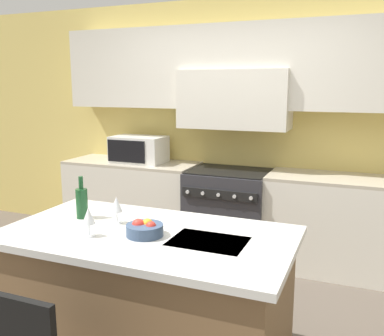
# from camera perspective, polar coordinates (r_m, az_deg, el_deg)

# --- Properties ---
(ground_plane) EXTENTS (10.00, 10.00, 0.00)m
(ground_plane) POSITION_cam_1_polar(r_m,az_deg,el_deg) (3.37, -3.97, -21.15)
(ground_plane) COLOR brown
(back_cabinetry) EXTENTS (10.00, 0.46, 2.70)m
(back_cabinetry) POSITION_cam_1_polar(r_m,az_deg,el_deg) (4.62, 6.16, 8.62)
(back_cabinetry) COLOR #DBC166
(back_cabinetry) RESTS_ON ground_plane
(back_counter) EXTENTS (3.86, 0.62, 0.94)m
(back_counter) POSITION_cam_1_polar(r_m,az_deg,el_deg) (4.57, 5.01, -5.90)
(back_counter) COLOR silver
(back_counter) RESTS_ON ground_plane
(range_stove) EXTENTS (0.83, 0.70, 0.93)m
(range_stove) POSITION_cam_1_polar(r_m,az_deg,el_deg) (4.56, 4.93, -6.04)
(range_stove) COLOR #2D2D33
(range_stove) RESTS_ON ground_plane
(microwave) EXTENTS (0.59, 0.39, 0.29)m
(microwave) POSITION_cam_1_polar(r_m,az_deg,el_deg) (4.85, -7.11, 2.49)
(microwave) COLOR silver
(microwave) RESTS_ON back_counter
(kitchen_island) EXTENTS (1.80, 0.99, 0.91)m
(kitchen_island) POSITION_cam_1_polar(r_m,az_deg,el_deg) (2.85, -5.91, -17.07)
(kitchen_island) COLOR brown
(kitchen_island) RESTS_ON ground_plane
(wine_bottle) EXTENTS (0.08, 0.08, 0.29)m
(wine_bottle) POSITION_cam_1_polar(r_m,az_deg,el_deg) (2.99, -14.48, -4.45)
(wine_bottle) COLOR #194723
(wine_bottle) RESTS_ON kitchen_island
(wine_glass_near) EXTENTS (0.08, 0.08, 0.18)m
(wine_glass_near) POSITION_cam_1_polar(r_m,az_deg,el_deg) (2.62, -13.63, -6.33)
(wine_glass_near) COLOR white
(wine_glass_near) RESTS_ON kitchen_island
(wine_glass_far) EXTENTS (0.08, 0.08, 0.18)m
(wine_glass_far) POSITION_cam_1_polar(r_m,az_deg,el_deg) (2.83, -10.03, -4.91)
(wine_glass_far) COLOR white
(wine_glass_far) RESTS_ON kitchen_island
(fruit_bowl) EXTENTS (0.22, 0.22, 0.10)m
(fruit_bowl) POSITION_cam_1_polar(r_m,az_deg,el_deg) (2.60, -6.34, -8.07)
(fruit_bowl) COLOR #384C6B
(fruit_bowl) RESTS_ON kitchen_island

